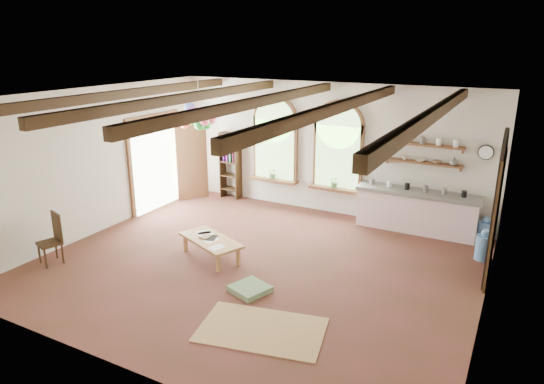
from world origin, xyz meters
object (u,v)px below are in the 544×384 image
Objects in this scene: kitchen_counter at (416,211)px; side_chair at (52,249)px; coffee_table at (211,241)px; balloon_cluster at (199,117)px.

side_chair reaches higher than kitchen_counter.
side_chair is (-5.84, -4.98, -0.19)m from kitchen_counter.
side_chair is at bearing -139.54° from kitchen_counter.
coffee_table is 3.05m from side_chair.
coffee_table is 1.55× the size of side_chair.
balloon_cluster is at bearing 128.61° from coffee_table.
kitchen_counter reaches higher than coffee_table.
kitchen_counter is 4.67m from coffee_table.
kitchen_counter is 5.61m from balloon_cluster.
balloon_cluster is (-1.96, 2.45, 1.98)m from coffee_table.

